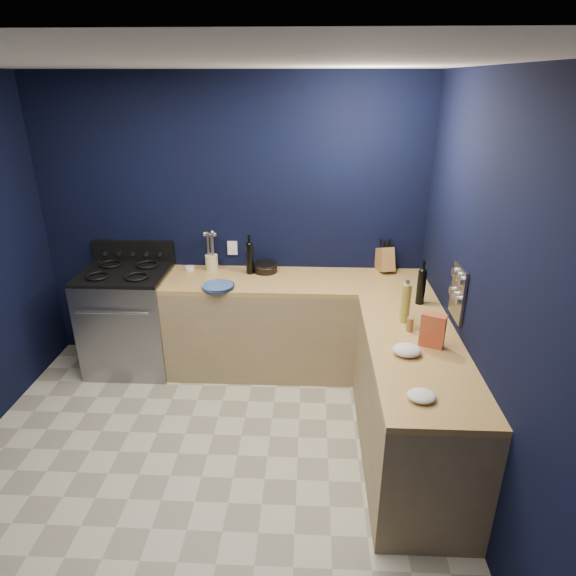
# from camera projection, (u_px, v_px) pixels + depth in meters

# --- Properties ---
(floor) EXTENTS (3.50, 3.50, 0.02)m
(floor) POSITION_uv_depth(u_px,v_px,m) (202.00, 478.00, 3.41)
(floor) COLOR #BCB8A4
(floor) RESTS_ON ground
(ceiling) EXTENTS (3.50, 3.50, 0.02)m
(ceiling) POSITION_uv_depth(u_px,v_px,m) (165.00, 60.00, 2.38)
(ceiling) COLOR silver
(ceiling) RESTS_ON ground
(wall_back) EXTENTS (3.50, 0.02, 2.60)m
(wall_back) POSITION_uv_depth(u_px,v_px,m) (232.00, 224.00, 4.51)
(wall_back) COLOR black
(wall_back) RESTS_ON ground
(wall_right) EXTENTS (0.02, 3.50, 2.60)m
(wall_right) POSITION_uv_depth(u_px,v_px,m) (491.00, 312.00, 2.82)
(wall_right) COLOR black
(wall_right) RESTS_ON ground
(cab_back) EXTENTS (2.30, 0.63, 0.86)m
(cab_back) POSITION_uv_depth(u_px,v_px,m) (296.00, 327.00, 4.53)
(cab_back) COLOR #9F8861
(cab_back) RESTS_ON floor
(top_back) EXTENTS (2.30, 0.63, 0.04)m
(top_back) POSITION_uv_depth(u_px,v_px,m) (296.00, 281.00, 4.35)
(top_back) COLOR olive
(top_back) RESTS_ON cab_back
(cab_right) EXTENTS (0.63, 1.67, 0.86)m
(cab_right) POSITION_uv_depth(u_px,v_px,m) (410.00, 406.00, 3.44)
(cab_right) COLOR #9F8861
(cab_right) RESTS_ON floor
(top_right) EXTENTS (0.63, 1.67, 0.04)m
(top_right) POSITION_uv_depth(u_px,v_px,m) (417.00, 349.00, 3.26)
(top_right) COLOR olive
(top_right) RESTS_ON cab_right
(gas_range) EXTENTS (0.76, 0.66, 0.92)m
(gas_range) POSITION_uv_depth(u_px,v_px,m) (130.00, 321.00, 4.57)
(gas_range) COLOR gray
(gas_range) RESTS_ON floor
(oven_door) EXTENTS (0.59, 0.02, 0.42)m
(oven_door) POSITION_uv_depth(u_px,v_px,m) (118.00, 339.00, 4.28)
(oven_door) COLOR black
(oven_door) RESTS_ON gas_range
(cooktop) EXTENTS (0.76, 0.66, 0.03)m
(cooktop) POSITION_uv_depth(u_px,v_px,m) (124.00, 273.00, 4.38)
(cooktop) COLOR black
(cooktop) RESTS_ON gas_range
(backguard) EXTENTS (0.76, 0.06, 0.20)m
(backguard) POSITION_uv_depth(u_px,v_px,m) (134.00, 251.00, 4.62)
(backguard) COLOR black
(backguard) RESTS_ON gas_range
(spice_panel) EXTENTS (0.02, 0.28, 0.38)m
(spice_panel) POSITION_uv_depth(u_px,v_px,m) (458.00, 293.00, 3.37)
(spice_panel) COLOR gray
(spice_panel) RESTS_ON wall_right
(wall_outlet) EXTENTS (0.09, 0.02, 0.13)m
(wall_outlet) POSITION_uv_depth(u_px,v_px,m) (232.00, 248.00, 4.58)
(wall_outlet) COLOR white
(wall_outlet) RESTS_ON wall_back
(plate_stack) EXTENTS (0.28, 0.28, 0.03)m
(plate_stack) POSITION_uv_depth(u_px,v_px,m) (218.00, 287.00, 4.15)
(plate_stack) COLOR #2E5AA1
(plate_stack) RESTS_ON top_back
(ramekin) EXTENTS (0.11, 0.11, 0.03)m
(ramekin) POSITION_uv_depth(u_px,v_px,m) (190.00, 268.00, 4.55)
(ramekin) COLOR white
(ramekin) RESTS_ON top_back
(utensil_crock) EXTENTS (0.12, 0.12, 0.14)m
(utensil_crock) POSITION_uv_depth(u_px,v_px,m) (212.00, 262.00, 4.53)
(utensil_crock) COLOR beige
(utensil_crock) RESTS_ON top_back
(wine_bottle_back) EXTENTS (0.07, 0.07, 0.28)m
(wine_bottle_back) POSITION_uv_depth(u_px,v_px,m) (250.00, 259.00, 4.42)
(wine_bottle_back) COLOR black
(wine_bottle_back) RESTS_ON top_back
(lemon_basket) EXTENTS (0.25, 0.25, 0.08)m
(lemon_basket) POSITION_uv_depth(u_px,v_px,m) (265.00, 267.00, 4.50)
(lemon_basket) COLOR black
(lemon_basket) RESTS_ON top_back
(knife_block) EXTENTS (0.18, 0.28, 0.27)m
(knife_block) POSITION_uv_depth(u_px,v_px,m) (385.00, 259.00, 4.50)
(knife_block) COLOR olive
(knife_block) RESTS_ON top_back
(wine_bottle_right) EXTENTS (0.09, 0.09, 0.27)m
(wine_bottle_right) POSITION_uv_depth(u_px,v_px,m) (421.00, 287.00, 3.83)
(wine_bottle_right) COLOR black
(wine_bottle_right) RESTS_ON top_right
(oil_bottle) EXTENTS (0.07, 0.07, 0.29)m
(oil_bottle) POSITION_uv_depth(u_px,v_px,m) (406.00, 303.00, 3.54)
(oil_bottle) COLOR #A29F3C
(oil_bottle) RESTS_ON top_right
(spice_jar_near) EXTENTS (0.05, 0.05, 0.10)m
(spice_jar_near) POSITION_uv_depth(u_px,v_px,m) (410.00, 325.00, 3.44)
(spice_jar_near) COLOR olive
(spice_jar_near) RESTS_ON top_right
(spice_jar_far) EXTENTS (0.05, 0.05, 0.10)m
(spice_jar_far) POSITION_uv_depth(u_px,v_px,m) (430.00, 325.00, 3.43)
(spice_jar_far) COLOR olive
(spice_jar_far) RESTS_ON top_right
(crouton_bag) EXTENTS (0.17, 0.13, 0.23)m
(crouton_bag) POSITION_uv_depth(u_px,v_px,m) (433.00, 330.00, 3.22)
(crouton_bag) COLOR #A7102D
(crouton_bag) RESTS_ON top_right
(towel_front) EXTENTS (0.21, 0.19, 0.06)m
(towel_front) POSITION_uv_depth(u_px,v_px,m) (407.00, 350.00, 3.15)
(towel_front) COLOR white
(towel_front) RESTS_ON top_right
(towel_end) EXTENTS (0.16, 0.15, 0.05)m
(towel_end) POSITION_uv_depth(u_px,v_px,m) (421.00, 396.00, 2.71)
(towel_end) COLOR white
(towel_end) RESTS_ON top_right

